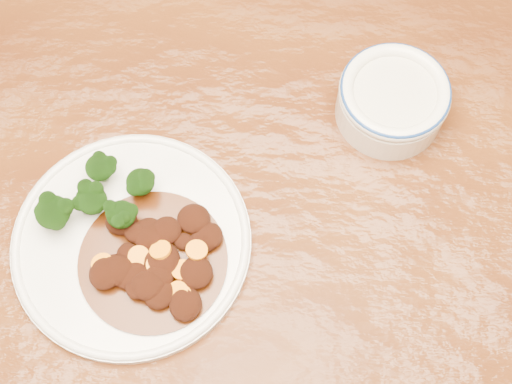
{
  "coord_description": "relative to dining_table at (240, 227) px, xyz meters",
  "views": [
    {
      "loc": [
        0.04,
        -0.31,
        1.51
      ],
      "look_at": [
        0.02,
        0.01,
        0.77
      ],
      "focal_mm": 50.0,
      "sensor_mm": 36.0,
      "label": 1
    }
  ],
  "objects": [
    {
      "name": "broccoli_florets",
      "position": [
        -0.16,
        -0.02,
        0.12
      ],
      "size": [
        0.13,
        0.09,
        0.04
      ],
      "color": "#5F8A47",
      "rests_on": "dinner_plate"
    },
    {
      "name": "mince_stew",
      "position": [
        -0.09,
        -0.08,
        0.1
      ],
      "size": [
        0.16,
        0.16,
        0.03
      ],
      "color": "#4E1E08",
      "rests_on": "dinner_plate"
    },
    {
      "name": "dinner_plate",
      "position": [
        -0.12,
        -0.06,
        0.09
      ],
      "size": [
        0.27,
        0.27,
        0.02
      ],
      "rotation": [
        0.0,
        0.0,
        -0.24
      ],
      "color": "silver",
      "rests_on": "dining_table"
    },
    {
      "name": "ground",
      "position": [
        -0.0,
        0.0,
        -0.67
      ],
      "size": [
        4.0,
        4.0,
        0.0
      ],
      "primitive_type": "plane",
      "color": "#422610",
      "rests_on": "ground"
    },
    {
      "name": "dip_bowl",
      "position": [
        0.17,
        0.13,
        0.11
      ],
      "size": [
        0.13,
        0.13,
        0.06
      ],
      "rotation": [
        0.0,
        0.0,
        -0.03
      ],
      "color": "white",
      "rests_on": "dining_table"
    },
    {
      "name": "dining_table",
      "position": [
        0.0,
        0.0,
        0.0
      ],
      "size": [
        1.51,
        0.91,
        0.75
      ],
      "rotation": [
        0.0,
        0.0,
        0.01
      ],
      "color": "#603011",
      "rests_on": "ground"
    }
  ]
}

